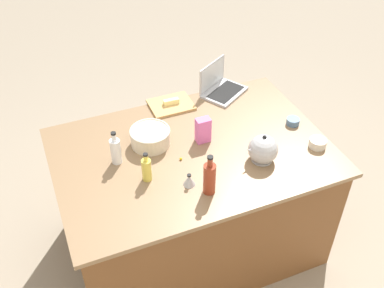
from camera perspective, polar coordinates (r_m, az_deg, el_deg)
name	(u,v)px	position (r m, az deg, el deg)	size (l,w,h in m)	color
ground_plane	(192,241)	(3.48, 0.00, -12.06)	(12.00, 12.00, 0.00)	gray
island_counter	(192,200)	(3.14, 0.00, -6.99)	(1.70, 1.16, 0.90)	brown
laptop	(220,86)	(3.33, 3.58, 7.21)	(0.38, 0.36, 0.22)	#B7B7BC
mixing_bowl_large	(150,137)	(2.85, -5.27, 0.92)	(0.25, 0.25, 0.11)	beige
bottle_oil	(147,169)	(2.60, -5.71, -3.15)	(0.06, 0.06, 0.19)	#DBC64C
bottle_vinegar	(116,150)	(2.73, -9.54, -0.81)	(0.06, 0.06, 0.23)	white
bottle_soy	(210,178)	(2.50, 2.21, -4.27)	(0.07, 0.07, 0.26)	maroon
kettle	(263,150)	(2.74, 8.87, -0.71)	(0.21, 0.18, 0.20)	#ADADB2
cutting_board	(171,105)	(3.20, -2.65, 4.94)	(0.30, 0.23, 0.02)	tan
butter_stick_left	(171,102)	(3.19, -2.63, 5.34)	(0.11, 0.04, 0.04)	#F4E58C
ramekin_small	(318,143)	(2.95, 15.49, 0.12)	(0.11, 0.11, 0.05)	beige
ramekin_medium	(293,121)	(3.10, 12.54, 2.78)	(0.09, 0.09, 0.04)	slate
kitchen_timer	(189,180)	(2.58, -0.36, -4.53)	(0.07, 0.07, 0.08)	#B2B2B7
candy_bag	(203,130)	(2.85, 1.40, 1.75)	(0.09, 0.06, 0.17)	pink
candy_0	(212,98)	(3.28, 2.58, 5.81)	(0.02, 0.02, 0.02)	blue
candy_1	(181,159)	(2.76, -1.41, -1.86)	(0.02, 0.02, 0.02)	yellow
candy_2	(112,137)	(2.96, -9.96, 0.82)	(0.01, 0.01, 0.01)	orange
candy_3	(150,138)	(2.92, -5.31, 0.78)	(0.02, 0.02, 0.02)	#CC3399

